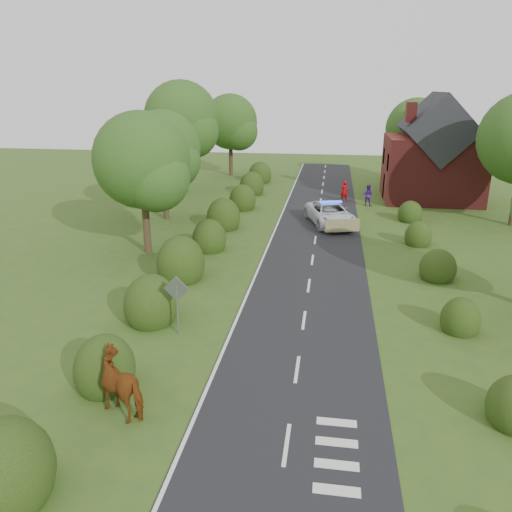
% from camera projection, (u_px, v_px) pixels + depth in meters
% --- Properties ---
extents(ground, '(120.00, 120.00, 0.00)m').
position_uv_depth(ground, '(297.00, 370.00, 17.84)').
color(ground, '#335520').
extents(road, '(6.00, 70.00, 0.02)m').
position_uv_depth(road, '(315.00, 245.00, 31.87)').
color(road, black).
rests_on(road, ground).
extents(road_markings, '(4.96, 70.00, 0.01)m').
position_uv_depth(road_markings, '(287.00, 253.00, 30.15)').
color(road_markings, white).
rests_on(road_markings, road).
extents(hedgerow_left, '(2.75, 50.41, 3.00)m').
position_uv_depth(hedgerow_left, '(202.00, 244.00, 29.47)').
color(hedgerow_left, '#1E3310').
rests_on(hedgerow_left, ground).
extents(hedgerow_right, '(2.10, 45.78, 2.10)m').
position_uv_depth(hedgerow_right, '(433.00, 261.00, 27.20)').
color(hedgerow_right, '#1E3310').
rests_on(hedgerow_right, ground).
extents(tree_left_a, '(5.74, 5.60, 8.38)m').
position_uv_depth(tree_left_a, '(145.00, 165.00, 28.60)').
color(tree_left_a, '#332316').
rests_on(tree_left_a, ground).
extents(tree_left_b, '(5.74, 5.60, 8.07)m').
position_uv_depth(tree_left_b, '(165.00, 152.00, 36.40)').
color(tree_left_b, '#332316').
rests_on(tree_left_b, ground).
extents(tree_left_c, '(6.97, 6.80, 10.22)m').
position_uv_depth(tree_left_c, '(184.00, 122.00, 45.45)').
color(tree_left_c, '#332316').
rests_on(tree_left_c, ground).
extents(tree_left_d, '(6.15, 6.00, 8.89)m').
position_uv_depth(tree_left_d, '(232.00, 124.00, 54.76)').
color(tree_left_d, '#332316').
rests_on(tree_left_d, ground).
extents(tree_right_c, '(6.15, 6.00, 8.58)m').
position_uv_depth(tree_right_c, '(418.00, 131.00, 50.18)').
color(tree_right_c, '#332316').
rests_on(tree_right_c, ground).
extents(road_sign, '(1.06, 0.08, 2.53)m').
position_uv_depth(road_sign, '(177.00, 297.00, 19.89)').
color(road_sign, gray).
rests_on(road_sign, ground).
extents(house, '(8.00, 7.40, 9.17)m').
position_uv_depth(house, '(433.00, 157.00, 43.31)').
color(house, maroon).
rests_on(house, ground).
extents(cow, '(2.64, 2.10, 1.66)m').
position_uv_depth(cow, '(126.00, 387.00, 15.38)').
color(cow, '#642B0E').
rests_on(cow, ground).
extents(police_van, '(4.23, 6.31, 1.75)m').
position_uv_depth(police_van, '(330.00, 214.00, 36.25)').
color(police_van, silver).
rests_on(police_van, ground).
extents(pedestrian_red, '(0.70, 0.48, 1.83)m').
position_uv_depth(pedestrian_red, '(344.00, 191.00, 43.50)').
color(pedestrian_red, '#A7090A').
rests_on(pedestrian_red, ground).
extents(pedestrian_purple, '(1.03, 0.91, 1.78)m').
position_uv_depth(pedestrian_purple, '(368.00, 195.00, 42.11)').
color(pedestrian_purple, '#441C7B').
rests_on(pedestrian_purple, ground).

